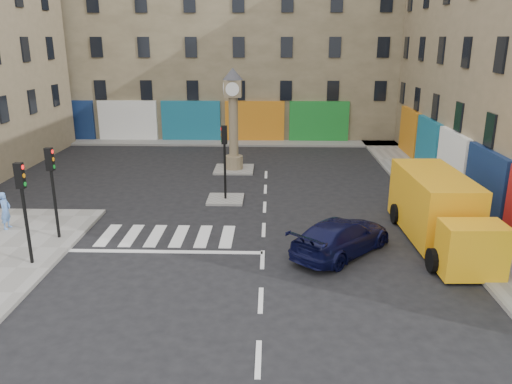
{
  "coord_description": "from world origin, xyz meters",
  "views": [
    {
      "loc": [
        0.27,
        -15.96,
        7.92
      ],
      "look_at": [
        -0.3,
        3.06,
        2.0
      ],
      "focal_mm": 35.0,
      "sensor_mm": 36.0,
      "label": 1
    }
  ],
  "objects_px": {
    "yellow_van": "(439,211)",
    "traffic_light_left_near": "(23,197)",
    "clock_pillar": "(233,113)",
    "traffic_light_left_far": "(52,179)",
    "pedestrian_blue": "(5,210)",
    "traffic_light_island": "(225,150)",
    "navy_sedan": "(342,236)"
  },
  "relations": [
    {
      "from": "yellow_van",
      "to": "traffic_light_left_near",
      "type": "bearing_deg",
      "value": -171.49
    },
    {
      "from": "clock_pillar",
      "to": "yellow_van",
      "type": "relative_size",
      "value": 0.83
    },
    {
      "from": "clock_pillar",
      "to": "traffic_light_left_near",
      "type": "bearing_deg",
      "value": -114.55
    },
    {
      "from": "traffic_light_left_far",
      "to": "pedestrian_blue",
      "type": "xyz_separation_m",
      "value": [
        -2.58,
        0.91,
        -1.67
      ]
    },
    {
      "from": "traffic_light_left_far",
      "to": "pedestrian_blue",
      "type": "height_order",
      "value": "traffic_light_left_far"
    },
    {
      "from": "traffic_light_island",
      "to": "yellow_van",
      "type": "relative_size",
      "value": 0.51
    },
    {
      "from": "traffic_light_left_far",
      "to": "pedestrian_blue",
      "type": "bearing_deg",
      "value": 160.61
    },
    {
      "from": "clock_pillar",
      "to": "pedestrian_blue",
      "type": "height_order",
      "value": "clock_pillar"
    },
    {
      "from": "pedestrian_blue",
      "to": "navy_sedan",
      "type": "bearing_deg",
      "value": -96.94
    },
    {
      "from": "traffic_light_left_far",
      "to": "navy_sedan",
      "type": "bearing_deg",
      "value": -4.6
    },
    {
      "from": "yellow_van",
      "to": "traffic_light_left_far",
      "type": "bearing_deg",
      "value": 179.63
    },
    {
      "from": "yellow_van",
      "to": "pedestrian_blue",
      "type": "distance_m",
      "value": 17.89
    },
    {
      "from": "traffic_light_left_near",
      "to": "traffic_light_island",
      "type": "height_order",
      "value": "traffic_light_left_near"
    },
    {
      "from": "traffic_light_left_far",
      "to": "yellow_van",
      "type": "distance_m",
      "value": 15.36
    },
    {
      "from": "traffic_light_left_far",
      "to": "traffic_light_island",
      "type": "relative_size",
      "value": 1.0
    },
    {
      "from": "traffic_light_left_near",
      "to": "navy_sedan",
      "type": "relative_size",
      "value": 0.78
    },
    {
      "from": "traffic_light_left_near",
      "to": "clock_pillar",
      "type": "bearing_deg",
      "value": 65.45
    },
    {
      "from": "traffic_light_left_near",
      "to": "pedestrian_blue",
      "type": "relative_size",
      "value": 2.31
    },
    {
      "from": "navy_sedan",
      "to": "traffic_light_left_far",
      "type": "bearing_deg",
      "value": 37.64
    },
    {
      "from": "traffic_light_left_near",
      "to": "navy_sedan",
      "type": "bearing_deg",
      "value": 7.52
    },
    {
      "from": "traffic_light_left_near",
      "to": "pedestrian_blue",
      "type": "bearing_deg",
      "value": 127.95
    },
    {
      "from": "traffic_light_left_near",
      "to": "traffic_light_left_far",
      "type": "relative_size",
      "value": 1.0
    },
    {
      "from": "clock_pillar",
      "to": "yellow_van",
      "type": "height_order",
      "value": "clock_pillar"
    },
    {
      "from": "yellow_van",
      "to": "navy_sedan",
      "type": "bearing_deg",
      "value": -163.79
    },
    {
      "from": "traffic_light_left_far",
      "to": "clock_pillar",
      "type": "height_order",
      "value": "clock_pillar"
    },
    {
      "from": "traffic_light_left_near",
      "to": "traffic_light_island",
      "type": "bearing_deg",
      "value": 51.07
    },
    {
      "from": "traffic_light_island",
      "to": "traffic_light_left_near",
      "type": "bearing_deg",
      "value": -128.93
    },
    {
      "from": "clock_pillar",
      "to": "traffic_light_island",
      "type": "bearing_deg",
      "value": -90.0
    },
    {
      "from": "traffic_light_left_far",
      "to": "yellow_van",
      "type": "xyz_separation_m",
      "value": [
        15.3,
        0.4,
        -1.31
      ]
    },
    {
      "from": "traffic_light_left_near",
      "to": "yellow_van",
      "type": "bearing_deg",
      "value": 10.36
    },
    {
      "from": "traffic_light_left_near",
      "to": "clock_pillar",
      "type": "relative_size",
      "value": 0.61
    },
    {
      "from": "traffic_light_island",
      "to": "pedestrian_blue",
      "type": "relative_size",
      "value": 2.31
    }
  ]
}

